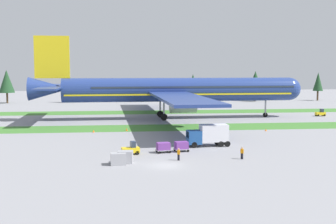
{
  "coord_description": "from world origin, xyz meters",
  "views": [
    {
      "loc": [
        -5.82,
        -56.33,
        12.75
      ],
      "look_at": [
        3.69,
        30.88,
        4.0
      ],
      "focal_mm": 46.69,
      "sensor_mm": 36.0,
      "label": 1
    }
  ],
  "objects_px": {
    "airliner": "(170,90)",
    "catering_truck": "(208,135)",
    "taxiway_marker_2": "(94,131)",
    "taxiway_marker_0": "(266,130)",
    "baggage_tug": "(131,149)",
    "ground_crew_loader": "(242,152)",
    "cargo_dolly_second": "(181,146)",
    "ground_crew_marshaller": "(179,154)",
    "pushback_tractor": "(321,113)",
    "taxiway_marker_1": "(127,129)",
    "cargo_dolly_lead": "(163,147)",
    "uld_container_0": "(118,159)",
    "uld_container_1": "(125,157)"
  },
  "relations": [
    {
      "from": "airliner",
      "to": "ground_crew_marshaller",
      "type": "xyz_separation_m",
      "value": [
        -4.49,
        -50.76,
        -6.45
      ]
    },
    {
      "from": "baggage_tug",
      "to": "pushback_tractor",
      "type": "height_order",
      "value": "same"
    },
    {
      "from": "taxiway_marker_1",
      "to": "uld_container_1",
      "type": "bearing_deg",
      "value": -91.18
    },
    {
      "from": "baggage_tug",
      "to": "pushback_tractor",
      "type": "bearing_deg",
      "value": -58.36
    },
    {
      "from": "ground_crew_marshaller",
      "to": "taxiway_marker_0",
      "type": "relative_size",
      "value": 3.67
    },
    {
      "from": "airliner",
      "to": "uld_container_1",
      "type": "bearing_deg",
      "value": -14.99
    },
    {
      "from": "taxiway_marker_2",
      "to": "pushback_tractor",
      "type": "bearing_deg",
      "value": 22.05
    },
    {
      "from": "baggage_tug",
      "to": "taxiway_marker_0",
      "type": "distance_m",
      "value": 35.43
    },
    {
      "from": "pushback_tractor",
      "to": "catering_truck",
      "type": "bearing_deg",
      "value": 134.79
    },
    {
      "from": "baggage_tug",
      "to": "taxiway_marker_1",
      "type": "height_order",
      "value": "baggage_tug"
    },
    {
      "from": "taxiway_marker_0",
      "to": "taxiway_marker_1",
      "type": "height_order",
      "value": "taxiway_marker_1"
    },
    {
      "from": "uld_container_0",
      "to": "taxiway_marker_2",
      "type": "relative_size",
      "value": 3.97
    },
    {
      "from": "cargo_dolly_second",
      "to": "taxiway_marker_1",
      "type": "relative_size",
      "value": 4.03
    },
    {
      "from": "taxiway_marker_2",
      "to": "catering_truck",
      "type": "bearing_deg",
      "value": -42.17
    },
    {
      "from": "taxiway_marker_0",
      "to": "catering_truck",
      "type": "bearing_deg",
      "value": -133.58
    },
    {
      "from": "baggage_tug",
      "to": "cargo_dolly_second",
      "type": "xyz_separation_m",
      "value": [
        7.79,
        1.46,
        0.1
      ]
    },
    {
      "from": "baggage_tug",
      "to": "cargo_dolly_second",
      "type": "height_order",
      "value": "baggage_tug"
    },
    {
      "from": "cargo_dolly_lead",
      "to": "ground_crew_marshaller",
      "type": "relative_size",
      "value": 1.4
    },
    {
      "from": "cargo_dolly_lead",
      "to": "taxiway_marker_1",
      "type": "xyz_separation_m",
      "value": [
        -5.2,
        24.01,
        -0.62
      ]
    },
    {
      "from": "airliner",
      "to": "ground_crew_loader",
      "type": "distance_m",
      "value": 51.5
    },
    {
      "from": "pushback_tractor",
      "to": "ground_crew_marshaller",
      "type": "bearing_deg",
      "value": 136.87
    },
    {
      "from": "cargo_dolly_second",
      "to": "ground_crew_marshaller",
      "type": "height_order",
      "value": "ground_crew_marshaller"
    },
    {
      "from": "cargo_dolly_second",
      "to": "taxiway_marker_1",
      "type": "distance_m",
      "value": 24.82
    },
    {
      "from": "airliner",
      "to": "catering_truck",
      "type": "relative_size",
      "value": 11.96
    },
    {
      "from": "cargo_dolly_second",
      "to": "taxiway_marker_0",
      "type": "xyz_separation_m",
      "value": [
        20.3,
        20.13,
        -0.68
      ]
    },
    {
      "from": "airliner",
      "to": "taxiway_marker_0",
      "type": "distance_m",
      "value": 30.55
    },
    {
      "from": "ground_crew_marshaller",
      "to": "cargo_dolly_lead",
      "type": "bearing_deg",
      "value": 161.74
    },
    {
      "from": "baggage_tug",
      "to": "ground_crew_marshaller",
      "type": "height_order",
      "value": "baggage_tug"
    },
    {
      "from": "uld_container_0",
      "to": "uld_container_1",
      "type": "relative_size",
      "value": 1.0
    },
    {
      "from": "uld_container_1",
      "to": "taxiway_marker_0",
      "type": "bearing_deg",
      "value": 43.39
    },
    {
      "from": "airliner",
      "to": "catering_truck",
      "type": "bearing_deg",
      "value": 0.59
    },
    {
      "from": "taxiway_marker_2",
      "to": "taxiway_marker_0",
      "type": "bearing_deg",
      "value": -3.06
    },
    {
      "from": "pushback_tractor",
      "to": "uld_container_0",
      "type": "distance_m",
      "value": 76.35
    },
    {
      "from": "cargo_dolly_second",
      "to": "cargo_dolly_lead",
      "type": "bearing_deg",
      "value": 90.0
    },
    {
      "from": "catering_truck",
      "to": "taxiway_marker_1",
      "type": "distance_m",
      "value": 23.44
    },
    {
      "from": "baggage_tug",
      "to": "pushback_tractor",
      "type": "distance_m",
      "value": 70.35
    },
    {
      "from": "cargo_dolly_second",
      "to": "uld_container_1",
      "type": "distance_m",
      "value": 11.33
    },
    {
      "from": "taxiway_marker_1",
      "to": "cargo_dolly_lead",
      "type": "bearing_deg",
      "value": -77.77
    },
    {
      "from": "ground_crew_marshaller",
      "to": "taxiway_marker_2",
      "type": "distance_m",
      "value": 31.36
    },
    {
      "from": "baggage_tug",
      "to": "ground_crew_loader",
      "type": "distance_m",
      "value": 16.31
    },
    {
      "from": "catering_truck",
      "to": "taxiway_marker_2",
      "type": "relative_size",
      "value": 14.14
    },
    {
      "from": "baggage_tug",
      "to": "taxiway_marker_2",
      "type": "bearing_deg",
      "value": 5.75
    },
    {
      "from": "baggage_tug",
      "to": "taxiway_marker_2",
      "type": "distance_m",
      "value": 24.46
    },
    {
      "from": "uld_container_1",
      "to": "taxiway_marker_0",
      "type": "relative_size",
      "value": 4.22
    },
    {
      "from": "airliner",
      "to": "ground_crew_loader",
      "type": "height_order",
      "value": "airliner"
    },
    {
      "from": "cargo_dolly_lead",
      "to": "cargo_dolly_second",
      "type": "distance_m",
      "value": 2.9
    },
    {
      "from": "airliner",
      "to": "uld_container_0",
      "type": "relative_size",
      "value": 42.56
    },
    {
      "from": "cargo_dolly_second",
      "to": "uld_container_1",
      "type": "relative_size",
      "value": 1.22
    },
    {
      "from": "baggage_tug",
      "to": "ground_crew_loader",
      "type": "height_order",
      "value": "baggage_tug"
    },
    {
      "from": "baggage_tug",
      "to": "cargo_dolly_lead",
      "type": "height_order",
      "value": "baggage_tug"
    }
  ]
}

